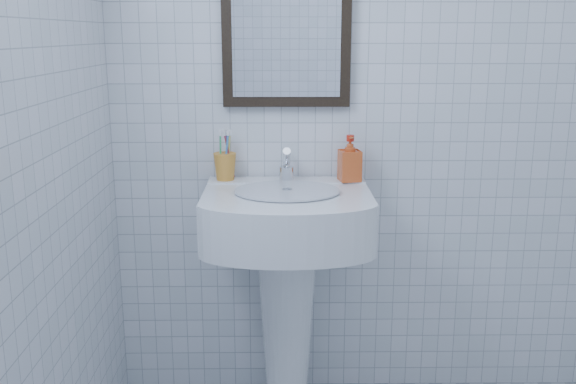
{
  "coord_description": "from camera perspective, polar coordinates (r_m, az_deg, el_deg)",
  "views": [
    {
      "loc": [
        -0.42,
        -1.37,
        1.52
      ],
      "look_at": [
        -0.39,
        0.86,
        0.97
      ],
      "focal_mm": 40.0,
      "sensor_mm": 36.0,
      "label": 1
    }
  ],
  "objects": [
    {
      "name": "toothbrush_cup",
      "position": [
        2.56,
        -5.62,
        2.27
      ],
      "size": [
        0.1,
        0.1,
        0.11
      ],
      "primitive_type": null,
      "rotation": [
        0.0,
        0.0,
        0.06
      ],
      "color": "orange",
      "rests_on": "washbasin"
    },
    {
      "name": "washbasin",
      "position": [
        2.52,
        -0.09,
        -6.46
      ],
      "size": [
        0.62,
        0.46,
        0.96
      ],
      "color": "white",
      "rests_on": "ground"
    },
    {
      "name": "wall_back",
      "position": [
        2.62,
        8.54,
        7.8
      ],
      "size": [
        2.2,
        0.02,
        2.5
      ],
      "primitive_type": "cube",
      "color": "white",
      "rests_on": "ground"
    },
    {
      "name": "wall_mirror",
      "position": [
        2.55,
        -0.15,
        14.54
      ],
      "size": [
        0.5,
        0.04,
        0.62
      ],
      "color": "black",
      "rests_on": "wall_back"
    },
    {
      "name": "soap_dispenser",
      "position": [
        2.54,
        5.51,
        3.0
      ],
      "size": [
        0.09,
        0.1,
        0.18
      ],
      "primitive_type": "imported",
      "rotation": [
        0.0,
        0.0,
        0.16
      ],
      "color": "red",
      "rests_on": "washbasin"
    },
    {
      "name": "faucet",
      "position": [
        2.53,
        -0.12,
        2.23
      ],
      "size": [
        0.06,
        0.13,
        0.15
      ],
      "color": "silver",
      "rests_on": "washbasin"
    }
  ]
}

